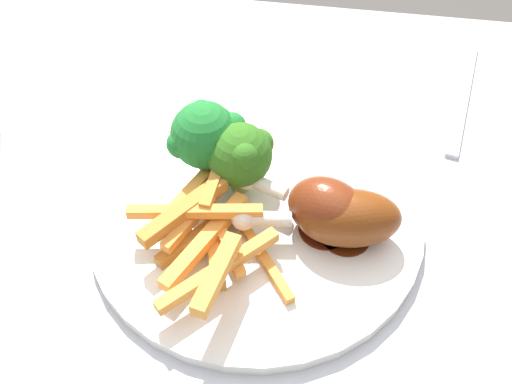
% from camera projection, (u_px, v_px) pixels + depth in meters
% --- Properties ---
extents(dining_table, '(0.91, 0.66, 0.71)m').
position_uv_depth(dining_table, '(199.00, 267.00, 0.58)').
color(dining_table, '#B7B7BC').
rests_on(dining_table, ground_plane).
extents(dinner_plate, '(0.28, 0.28, 0.01)m').
position_uv_depth(dinner_plate, '(256.00, 212.00, 0.45)').
color(dinner_plate, white).
rests_on(dinner_plate, dining_table).
extents(broccoli_floret_front, '(0.06, 0.05, 0.07)m').
position_uv_depth(broccoli_floret_front, '(241.00, 153.00, 0.44)').
color(broccoli_floret_front, '#88A54D').
rests_on(broccoli_floret_front, dinner_plate).
extents(broccoli_floret_middle, '(0.07, 0.06, 0.07)m').
position_uv_depth(broccoli_floret_middle, '(208.00, 137.00, 0.44)').
color(broccoli_floret_middle, '#7BB758').
rests_on(broccoli_floret_middle, dinner_plate).
extents(carrot_fries_pile, '(0.14, 0.16, 0.04)m').
position_uv_depth(carrot_fries_pile, '(207.00, 232.00, 0.41)').
color(carrot_fries_pile, orange).
rests_on(carrot_fries_pile, dinner_plate).
extents(chicken_drumstick_near, '(0.12, 0.07, 0.05)m').
position_uv_depth(chicken_drumstick_near, '(322.00, 207.00, 0.42)').
color(chicken_drumstick_near, '#4D1A0B').
rests_on(chicken_drumstick_near, dinner_plate).
extents(chicken_drumstick_far, '(0.13, 0.06, 0.05)m').
position_uv_depth(chicken_drumstick_far, '(343.00, 218.00, 0.41)').
color(chicken_drumstick_far, '#4F1E09').
rests_on(chicken_drumstick_far, dinner_plate).
extents(fork, '(0.05, 0.19, 0.00)m').
position_uv_depth(fork, '(463.00, 96.00, 0.56)').
color(fork, silver).
rests_on(fork, dining_table).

